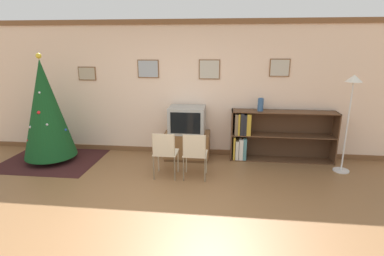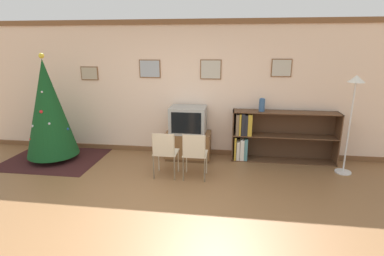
# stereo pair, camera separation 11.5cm
# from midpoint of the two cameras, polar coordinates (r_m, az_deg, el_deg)

# --- Properties ---
(ground_plane) EXTENTS (24.00, 24.00, 0.00)m
(ground_plane) POSITION_cam_midpoint_polar(r_m,az_deg,el_deg) (4.16, -8.18, -16.96)
(ground_plane) COLOR brown
(wall_back) EXTENTS (8.92, 0.11, 2.70)m
(wall_back) POSITION_cam_midpoint_polar(r_m,az_deg,el_deg) (6.14, -2.54, 7.39)
(wall_back) COLOR beige
(wall_back) RESTS_ON ground_plane
(area_rug) EXTENTS (1.85, 1.51, 0.01)m
(area_rug) POSITION_cam_midpoint_polar(r_m,az_deg,el_deg) (6.64, -25.49, -5.54)
(area_rug) COLOR #381919
(area_rug) RESTS_ON ground_plane
(christmas_tree) EXTENTS (0.97, 0.97, 2.07)m
(christmas_tree) POSITION_cam_midpoint_polar(r_m,az_deg,el_deg) (6.37, -26.57, 3.19)
(christmas_tree) COLOR maroon
(christmas_tree) RESTS_ON area_rug
(tv_console) EXTENTS (0.89, 0.54, 0.54)m
(tv_console) POSITION_cam_midpoint_polar(r_m,az_deg,el_deg) (6.04, -1.47, -3.30)
(tv_console) COLOR brown
(tv_console) RESTS_ON ground_plane
(television) EXTENTS (0.70, 0.53, 0.52)m
(television) POSITION_cam_midpoint_polar(r_m,az_deg,el_deg) (5.89, -1.50, 1.56)
(television) COLOR #9E9E99
(television) RESTS_ON tv_console
(folding_chair_left) EXTENTS (0.40, 0.40, 0.82)m
(folding_chair_left) POSITION_cam_midpoint_polar(r_m,az_deg,el_deg) (5.11, -5.84, -4.55)
(folding_chair_left) COLOR beige
(folding_chair_left) RESTS_ON ground_plane
(folding_chair_right) EXTENTS (0.40, 0.40, 0.82)m
(folding_chair_right) POSITION_cam_midpoint_polar(r_m,az_deg,el_deg) (5.03, -0.12, -4.80)
(folding_chair_right) COLOR beige
(folding_chair_right) RESTS_ON ground_plane
(bookshelf) EXTENTS (1.99, 0.36, 1.00)m
(bookshelf) POSITION_cam_midpoint_polar(r_m,az_deg,el_deg) (6.07, 13.11, -1.36)
(bookshelf) COLOR brown
(bookshelf) RESTS_ON ground_plane
(vase) EXTENTS (0.11, 0.11, 0.25)m
(vase) POSITION_cam_midpoint_polar(r_m,az_deg,el_deg) (5.88, 12.39, 4.42)
(vase) COLOR #335684
(vase) RESTS_ON bookshelf
(standing_lamp) EXTENTS (0.28, 0.28, 1.74)m
(standing_lamp) POSITION_cam_midpoint_polar(r_m,az_deg,el_deg) (5.78, 27.56, 4.98)
(standing_lamp) COLOR silver
(standing_lamp) RESTS_ON ground_plane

